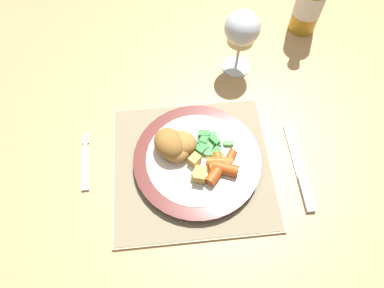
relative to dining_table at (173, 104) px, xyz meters
name	(u,v)px	position (x,y,z in m)	size (l,w,h in m)	color
ground_plane	(181,196)	(0.00, 0.00, -0.66)	(6.00, 6.00, 0.00)	#383333
dining_table	(173,104)	(0.00, 0.00, 0.00)	(1.21, 1.06, 0.74)	tan
placemat	(194,166)	(0.03, -0.22, 0.09)	(0.31, 0.29, 0.01)	#CCB789
dinner_plate	(198,160)	(0.04, -0.21, 0.10)	(0.25, 0.25, 0.02)	white
breaded_croquettes	(176,145)	(0.00, -0.19, 0.13)	(0.10, 0.08, 0.05)	#B77F3D
green_beans_pile	(210,144)	(0.06, -0.18, 0.12)	(0.09, 0.06, 0.02)	green
glazed_carrots	(222,166)	(0.08, -0.24, 0.12)	(0.07, 0.07, 0.02)	orange
fork	(87,165)	(-0.18, -0.19, 0.09)	(0.02, 0.13, 0.01)	silver
table_knife	(302,174)	(0.24, -0.25, 0.09)	(0.02, 0.19, 0.01)	silver
wine_glass	(243,31)	(0.16, 0.03, 0.19)	(0.07, 0.07, 0.15)	silver
roast_potatoes	(200,171)	(0.04, -0.24, 0.12)	(0.03, 0.06, 0.03)	gold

